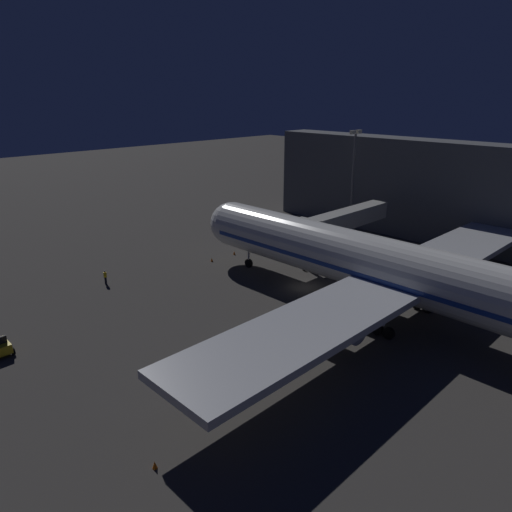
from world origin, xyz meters
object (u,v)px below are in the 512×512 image
apron_floodlight_mast (353,174)px  traffic_cone_wingtip_svc_side (155,465)px  baggage_tug_spare (0,347)px  ground_crew_by_belt_loader (105,276)px  traffic_cone_nose_port (234,253)px  jet_bridge (335,222)px  traffic_cone_nose_starboard (212,260)px  airliner_at_gate (398,271)px

apron_floodlight_mast → traffic_cone_wingtip_svc_side: size_ratio=31.64×
apron_floodlight_mast → baggage_tug_spare: size_ratio=7.13×
ground_crew_by_belt_loader → traffic_cone_nose_port: size_ratio=3.42×
ground_crew_by_belt_loader → apron_floodlight_mast: bearing=169.9°
jet_bridge → baggage_tug_spare: (44.02, -5.76, -4.88)m
ground_crew_by_belt_loader → jet_bridge: bearing=152.6°
jet_bridge → baggage_tug_spare: jet_bridge is taller
traffic_cone_nose_starboard → ground_crew_by_belt_loader: bearing=-10.9°
ground_crew_by_belt_loader → baggage_tug_spare: bearing=30.3°
baggage_tug_spare → traffic_cone_wingtip_svc_side: (-2.38, 22.33, -0.51)m
ground_crew_by_belt_loader → traffic_cone_wingtip_svc_side: 34.00m
apron_floodlight_mast → ground_crew_by_belt_loader: apron_floodlight_mast is taller
baggage_tug_spare → airliner_at_gate: bearing=146.2°
airliner_at_gate → traffic_cone_nose_port: (-2.20, -28.16, -5.27)m
baggage_tug_spare → traffic_cone_nose_port: 35.60m
jet_bridge → apron_floodlight_mast: (-14.34, -7.14, 4.47)m
ground_crew_by_belt_loader → traffic_cone_wingtip_svc_side: size_ratio=3.42×
traffic_cone_wingtip_svc_side → jet_bridge: bearing=-158.3°
apron_floodlight_mast → ground_crew_by_belt_loader: bearing=-10.1°
apron_floodlight_mast → traffic_cone_nose_starboard: size_ratio=31.64×
airliner_at_gate → apron_floodlight_mast: (-25.50, -23.42, 4.58)m
traffic_cone_nose_port → jet_bridge: bearing=127.0°
baggage_tug_spare → traffic_cone_nose_starboard: (-30.67, -6.12, -0.51)m
airliner_at_gate → traffic_cone_nose_starboard: size_ratio=107.66×
traffic_cone_nose_port → airliner_at_gate: bearing=85.5°
traffic_cone_nose_port → traffic_cone_wingtip_svc_side: same height
traffic_cone_nose_port → ground_crew_by_belt_loader: bearing=-8.5°
ground_crew_by_belt_loader → traffic_cone_wingtip_svc_side: (13.10, 31.37, -0.77)m
baggage_tug_spare → ground_crew_by_belt_loader: baggage_tug_spare is taller
jet_bridge → traffic_cone_nose_port: size_ratio=37.48×
traffic_cone_nose_starboard → traffic_cone_nose_port: bearing=180.0°
traffic_cone_nose_starboard → jet_bridge: bearing=138.4°
baggage_tug_spare → traffic_cone_nose_port: bearing=-170.1°
apron_floodlight_mast → baggage_tug_spare: (58.37, 1.38, -9.35)m
baggage_tug_spare → traffic_cone_nose_port: (-35.07, -6.12, -0.51)m
jet_bridge → apron_floodlight_mast: size_ratio=1.18×
jet_bridge → traffic_cone_nose_starboard: jet_bridge is taller
traffic_cone_wingtip_svc_side → traffic_cone_nose_port: bearing=-139.0°
airliner_at_gate → baggage_tug_spare: size_ratio=24.28×
ground_crew_by_belt_loader → traffic_cone_nose_starboard: 15.49m
traffic_cone_nose_port → traffic_cone_wingtip_svc_side: 43.34m
traffic_cone_nose_port → traffic_cone_nose_starboard: 4.40m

